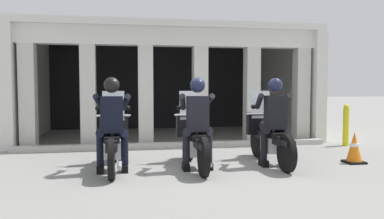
% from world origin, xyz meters
% --- Properties ---
extents(ground_plane, '(80.00, 80.00, 0.00)m').
position_xyz_m(ground_plane, '(0.00, 3.00, 0.00)').
color(ground_plane, gray).
extents(station_building, '(7.82, 4.48, 3.01)m').
position_xyz_m(station_building, '(-0.05, 4.64, 1.86)').
color(station_building, black).
rests_on(station_building, ground).
extents(kerb_strip, '(7.32, 0.24, 0.12)m').
position_xyz_m(kerb_strip, '(-0.05, 2.01, 0.06)').
color(kerb_strip, '#B7B5AD').
rests_on(kerb_strip, ground).
extents(motorcycle_left, '(0.62, 2.04, 1.35)m').
position_xyz_m(motorcycle_left, '(-1.43, -0.05, 0.50)').
color(motorcycle_left, black).
rests_on(motorcycle_left, ground).
extents(police_officer_left, '(0.63, 0.61, 1.58)m').
position_xyz_m(police_officer_left, '(-1.43, -0.33, 0.94)').
color(police_officer_left, black).
rests_on(police_officer_left, ground).
extents(motorcycle_center, '(0.62, 2.04, 1.35)m').
position_xyz_m(motorcycle_center, '(0.00, -0.10, 0.50)').
color(motorcycle_center, black).
rests_on(motorcycle_center, ground).
extents(police_officer_center, '(0.63, 0.61, 1.58)m').
position_xyz_m(police_officer_center, '(0.00, -0.39, 0.94)').
color(police_officer_center, black).
rests_on(police_officer_center, ground).
extents(motorcycle_right, '(0.62, 2.04, 1.35)m').
position_xyz_m(motorcycle_right, '(1.43, -0.03, 0.50)').
color(motorcycle_right, black).
rests_on(motorcycle_right, ground).
extents(police_officer_right, '(0.63, 0.61, 1.58)m').
position_xyz_m(police_officer_right, '(1.43, -0.31, 0.94)').
color(police_officer_right, black).
rests_on(police_officer_right, ground).
extents(traffic_cone_flank, '(0.34, 0.34, 0.59)m').
position_xyz_m(traffic_cone_flank, '(3.00, -0.33, 0.29)').
color(traffic_cone_flank, black).
rests_on(traffic_cone_flank, ground).
extents(bollard_kerbside, '(0.14, 0.14, 1.01)m').
position_xyz_m(bollard_kerbside, '(4.04, 1.60, 0.50)').
color(bollard_kerbside, yellow).
rests_on(bollard_kerbside, ground).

